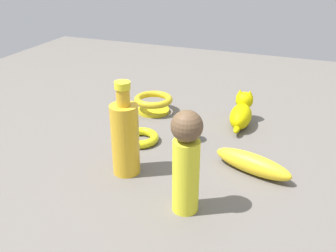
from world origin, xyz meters
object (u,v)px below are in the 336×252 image
at_px(nail_polish_jar, 191,133).
at_px(bowl, 153,102).
at_px(person_figure_adult, 186,160).
at_px(bangle, 140,138).
at_px(banana, 252,164).
at_px(cat_figurine, 242,112).
at_px(bottle_tall, 125,136).

height_order(nail_polish_jar, bowl, bowl).
relative_size(person_figure_adult, bowl, 1.78).
height_order(bangle, banana, banana).
relative_size(person_figure_adult, banana, 1.12).
bearing_deg(bowl, banana, -124.79).
distance_m(bangle, bowl, 0.20).
bearing_deg(nail_polish_jar, bowl, 50.11).
bearing_deg(person_figure_adult, banana, -28.48).
bearing_deg(bangle, nail_polish_jar, -65.36).
relative_size(bowl, banana, 0.63).
xyz_separation_m(person_figure_adult, cat_figurine, (0.42, -0.02, -0.07)).
bearing_deg(bowl, cat_figurine, -89.36).
distance_m(bottle_tall, banana, 0.29).
height_order(person_figure_adult, banana, person_figure_adult).
bearing_deg(banana, bowl, -16.56).
xyz_separation_m(bottle_tall, bowl, (0.33, 0.08, -0.06)).
distance_m(bottle_tall, bangle, 0.17).
distance_m(bangle, banana, 0.30).
xyz_separation_m(nail_polish_jar, banana, (-0.10, -0.18, 0.00)).
relative_size(bottle_tall, cat_figurine, 1.37).
bearing_deg(cat_figurine, banana, -162.75).
bearing_deg(bangle, cat_figurine, -48.90).
distance_m(nail_polish_jar, bowl, 0.21).
distance_m(person_figure_adult, bangle, 0.32).
bearing_deg(nail_polish_jar, banana, -119.46).
bearing_deg(bottle_tall, bowl, 13.04).
distance_m(nail_polish_jar, cat_figurine, 0.18).
bearing_deg(bowl, bottle_tall, -166.96).
bearing_deg(bangle, banana, -98.77).
relative_size(person_figure_adult, cat_figurine, 1.33).
height_order(nail_polish_jar, person_figure_adult, person_figure_adult).
bearing_deg(cat_figurine, person_figure_adult, 176.95).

